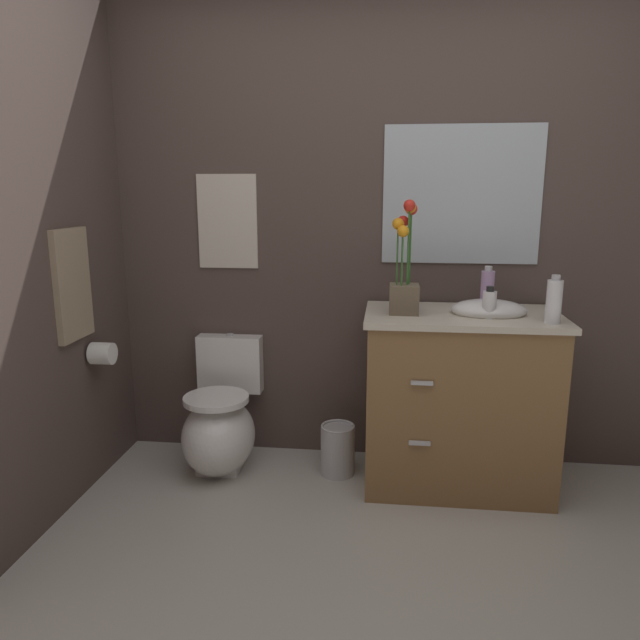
% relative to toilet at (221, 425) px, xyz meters
% --- Properties ---
extents(wall_back, '(4.61, 0.05, 2.50)m').
position_rel_toilet_xyz_m(wall_back, '(1.08, 0.30, 1.01)').
color(wall_back, '#4C3D38').
rests_on(wall_back, ground_plane).
extents(toilet, '(0.38, 0.59, 0.69)m').
position_rel_toilet_xyz_m(toilet, '(0.00, 0.00, 0.00)').
color(toilet, white).
rests_on(toilet, ground_plane).
extents(vanity_cabinet, '(0.94, 0.56, 1.07)m').
position_rel_toilet_xyz_m(vanity_cabinet, '(1.24, -0.03, 0.21)').
color(vanity_cabinet, brown).
rests_on(vanity_cabinet, ground_plane).
extents(flower_vase, '(0.14, 0.14, 0.54)m').
position_rel_toilet_xyz_m(flower_vase, '(0.95, -0.06, 0.83)').
color(flower_vase, brown).
rests_on(flower_vase, vanity_cabinet).
extents(soap_bottle, '(0.06, 0.06, 0.15)m').
position_rel_toilet_xyz_m(soap_bottle, '(1.34, -0.12, 0.72)').
color(soap_bottle, white).
rests_on(soap_bottle, vanity_cabinet).
extents(lotion_bottle, '(0.07, 0.07, 0.22)m').
position_rel_toilet_xyz_m(lotion_bottle, '(1.36, 0.05, 0.75)').
color(lotion_bottle, '#B28CBF').
rests_on(lotion_bottle, vanity_cabinet).
extents(hand_wash_bottle, '(0.07, 0.07, 0.22)m').
position_rel_toilet_xyz_m(hand_wash_bottle, '(1.61, -0.20, 0.75)').
color(hand_wash_bottle, white).
rests_on(hand_wash_bottle, vanity_cabinet).
extents(trash_bin, '(0.18, 0.18, 0.27)m').
position_rel_toilet_xyz_m(trash_bin, '(0.63, 0.00, -0.11)').
color(trash_bin, '#B7B7BC').
rests_on(trash_bin, ground_plane).
extents(wall_poster, '(0.33, 0.01, 0.50)m').
position_rel_toilet_xyz_m(wall_poster, '(-0.00, 0.27, 1.06)').
color(wall_poster, beige).
extents(wall_mirror, '(0.80, 0.01, 0.70)m').
position_rel_toilet_xyz_m(wall_mirror, '(1.24, 0.27, 1.21)').
color(wall_mirror, '#B2BCC6').
extents(hanging_towel, '(0.03, 0.28, 0.52)m').
position_rel_toilet_xyz_m(hanging_towel, '(-0.59, -0.32, 0.80)').
color(hanging_towel, gray).
extents(toilet_paper_roll, '(0.11, 0.11, 0.11)m').
position_rel_toilet_xyz_m(toilet_paper_roll, '(-0.53, -0.20, 0.44)').
color(toilet_paper_roll, white).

